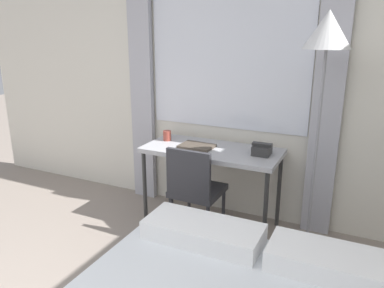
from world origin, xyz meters
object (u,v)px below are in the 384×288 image
object	(u,v)px
desk	(212,155)
telephone	(262,150)
desk_chair	(195,187)
standing_lamp	(326,52)
book	(197,146)
mug	(167,136)

from	to	relation	value
desk	telephone	world-z (taller)	telephone
desk_chair	standing_lamp	distance (m)	1.45
desk_chair	book	xyz separation A→B (m)	(-0.10, 0.26, 0.27)
desk_chair	book	bearing A→B (deg)	112.43
desk_chair	standing_lamp	bearing A→B (deg)	14.98
standing_lamp	mug	xyz separation A→B (m)	(-1.35, 0.12, -0.80)
desk	standing_lamp	xyz separation A→B (m)	(0.87, -0.07, 0.91)
desk	telephone	bearing A→B (deg)	2.68
book	desk_chair	bearing A→B (deg)	-68.58
book	mug	size ratio (longest dim) A/B	3.22
telephone	book	bearing A→B (deg)	-174.91
desk	telephone	size ratio (longest dim) A/B	7.34
telephone	book	distance (m)	0.58
desk_chair	mug	distance (m)	0.65
book	mug	bearing A→B (deg)	166.07
desk_chair	telephone	bearing A→B (deg)	34.89
desk	book	bearing A→B (deg)	-167.18
telephone	mug	bearing A→B (deg)	177.84
standing_lamp	telephone	distance (m)	0.92
telephone	mug	xyz separation A→B (m)	(-0.92, 0.03, 0.00)
desk_chair	book	world-z (taller)	desk_chair
desk_chair	mug	world-z (taller)	desk_chair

